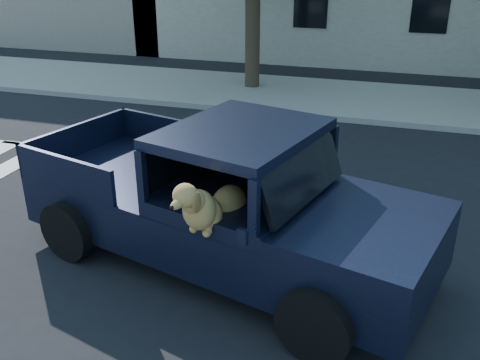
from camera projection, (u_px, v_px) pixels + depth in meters
The scene contains 4 objects.
ground at pixel (340, 289), 7.05m from camera, with size 120.00×120.00×0.00m, color black.
far_sidewalk at pixel (384, 102), 15.04m from camera, with size 60.00×4.00×0.15m, color gray.
lane_stripes at pixel (479, 200), 9.47m from camera, with size 21.60×0.14×0.01m, color silver, non-canonical shape.
pickup_truck at pixel (218, 216), 7.44m from camera, with size 6.08×3.65×2.04m.
Camera 1 is at (0.49, -5.98, 4.18)m, focal length 40.00 mm.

